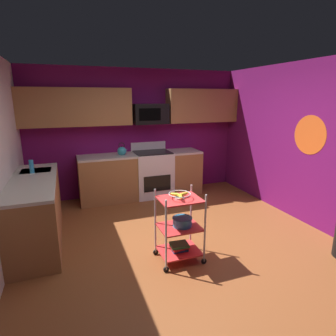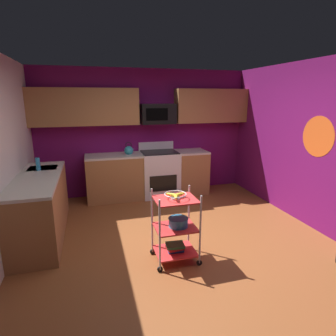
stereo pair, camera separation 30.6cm
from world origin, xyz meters
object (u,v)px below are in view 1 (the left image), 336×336
(rolling_cart, at_px, (179,227))
(dish_soap_bottle, at_px, (32,167))
(kettle, at_px, (122,151))
(microwave, at_px, (150,114))
(oven_range, at_px, (153,173))
(fruit_bowl, at_px, (180,195))
(mixing_bowl_large, at_px, (182,221))
(book_stack, at_px, (179,247))

(rolling_cart, xyz_separation_m, dish_soap_bottle, (-1.76, 1.56, 0.57))
(kettle, distance_m, dish_soap_bottle, 1.79)
(microwave, distance_m, dish_soap_bottle, 2.49)
(oven_range, height_order, kettle, kettle)
(fruit_bowl, height_order, dish_soap_bottle, dish_soap_bottle)
(rolling_cart, xyz_separation_m, mixing_bowl_large, (0.04, 0.00, 0.07))
(book_stack, bearing_deg, oven_range, 80.55)
(fruit_bowl, distance_m, kettle, 2.48)
(fruit_bowl, relative_size, book_stack, 1.13)
(fruit_bowl, bearing_deg, dish_soap_bottle, 138.48)
(mixing_bowl_large, bearing_deg, kettle, 95.95)
(rolling_cart, distance_m, book_stack, 0.28)
(dish_soap_bottle, bearing_deg, mixing_bowl_large, -40.90)
(rolling_cart, bearing_deg, microwave, 80.94)
(rolling_cart, relative_size, dish_soap_bottle, 4.57)
(rolling_cart, xyz_separation_m, book_stack, (0.00, 0.00, -0.28))
(mixing_bowl_large, bearing_deg, book_stack, 180.00)
(fruit_bowl, bearing_deg, mixing_bowl_large, -0.00)
(mixing_bowl_large, xyz_separation_m, kettle, (-0.26, 2.46, 0.48))
(mixing_bowl_large, bearing_deg, dish_soap_bottle, 139.10)
(mixing_bowl_large, relative_size, kettle, 0.95)
(rolling_cart, relative_size, mixing_bowl_large, 3.63)
(oven_range, bearing_deg, book_stack, -99.45)
(oven_range, relative_size, mixing_bowl_large, 4.37)
(mixing_bowl_large, distance_m, dish_soap_bottle, 2.43)
(oven_range, distance_m, rolling_cart, 2.50)
(fruit_bowl, bearing_deg, rolling_cart, -104.04)
(rolling_cart, distance_m, fruit_bowl, 0.42)
(rolling_cart, bearing_deg, fruit_bowl, 75.96)
(oven_range, xyz_separation_m, book_stack, (-0.41, -2.47, -0.30))
(oven_range, height_order, rolling_cart, oven_range)
(oven_range, bearing_deg, kettle, -179.65)
(microwave, height_order, dish_soap_bottle, microwave)
(oven_range, relative_size, dish_soap_bottle, 5.50)
(dish_soap_bottle, bearing_deg, book_stack, -41.52)
(oven_range, bearing_deg, fruit_bowl, -99.45)
(microwave, relative_size, book_stack, 2.91)
(book_stack, bearing_deg, microwave, 80.94)
(microwave, distance_m, kettle, 0.95)
(fruit_bowl, height_order, kettle, kettle)
(microwave, height_order, fruit_bowl, microwave)
(fruit_bowl, xyz_separation_m, mixing_bowl_large, (0.04, -0.00, -0.36))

